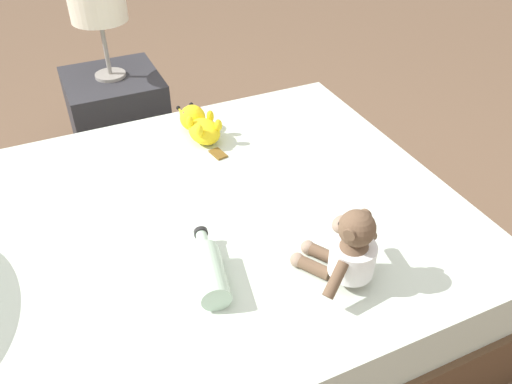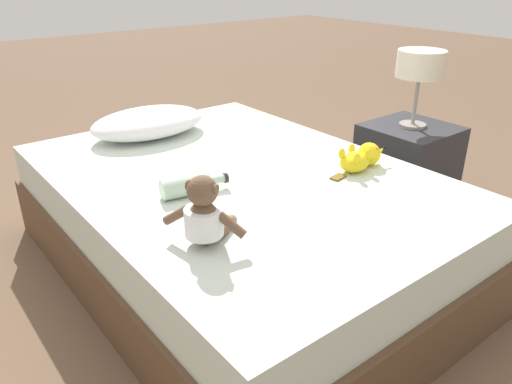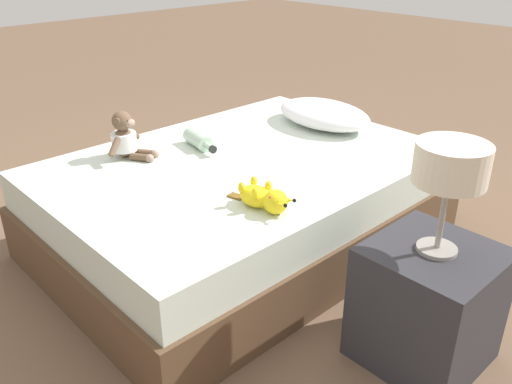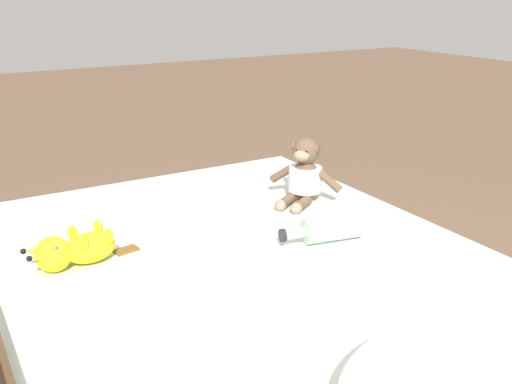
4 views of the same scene
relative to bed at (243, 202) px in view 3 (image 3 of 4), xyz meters
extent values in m
plane|color=brown|center=(0.00, 0.00, -0.23)|extent=(16.00, 16.00, 0.00)
cube|color=brown|center=(0.00, 0.00, -0.09)|extent=(1.37, 1.93, 0.28)
cube|color=silver|center=(0.00, 0.00, 0.14)|extent=(1.32, 1.87, 0.18)
ellipsoid|color=white|center=(-0.06, 0.68, 0.30)|extent=(0.59, 0.39, 0.14)
ellipsoid|color=brown|center=(-0.43, -0.40, 0.31)|extent=(0.14, 0.15, 0.15)
cylinder|color=white|center=(-0.43, -0.40, 0.31)|extent=(0.17, 0.17, 0.09)
sphere|color=brown|center=(-0.43, -0.40, 0.42)|extent=(0.10, 0.10, 0.10)
ellipsoid|color=gray|center=(-0.39, -0.38, 0.41)|extent=(0.07, 0.08, 0.04)
sphere|color=black|center=(-0.40, -0.36, 0.43)|extent=(0.01, 0.01, 0.01)
sphere|color=black|center=(-0.38, -0.39, 0.43)|extent=(0.01, 0.01, 0.01)
cylinder|color=brown|center=(-0.45, -0.36, 0.43)|extent=(0.03, 0.02, 0.03)
cylinder|color=brown|center=(-0.40, -0.44, 0.43)|extent=(0.03, 0.02, 0.03)
cylinder|color=brown|center=(-0.48, -0.32, 0.32)|extent=(0.08, 0.10, 0.08)
cylinder|color=brown|center=(-0.38, -0.48, 0.32)|extent=(0.08, 0.10, 0.08)
cylinder|color=brown|center=(-0.36, -0.32, 0.25)|extent=(0.10, 0.08, 0.04)
cylinder|color=brown|center=(-0.33, -0.37, 0.25)|extent=(0.10, 0.08, 0.04)
sphere|color=gray|center=(-0.32, -0.30, 0.25)|extent=(0.04, 0.04, 0.04)
sphere|color=gray|center=(-0.29, -0.35, 0.25)|extent=(0.04, 0.04, 0.04)
ellipsoid|color=yellow|center=(0.40, -0.29, 0.28)|extent=(0.16, 0.12, 0.08)
sphere|color=yellow|center=(0.50, -0.28, 0.28)|extent=(0.10, 0.10, 0.10)
cone|color=yellow|center=(0.54, -0.24, 0.29)|extent=(0.06, 0.04, 0.05)
sphere|color=black|center=(0.57, -0.24, 0.30)|extent=(0.02, 0.02, 0.02)
cone|color=yellow|center=(0.55, -0.30, 0.29)|extent=(0.06, 0.04, 0.05)
sphere|color=black|center=(0.58, -0.30, 0.30)|extent=(0.02, 0.02, 0.02)
sphere|color=red|center=(0.50, -0.25, 0.31)|extent=(0.02, 0.02, 0.02)
sphere|color=red|center=(0.51, -0.31, 0.31)|extent=(0.02, 0.02, 0.02)
ellipsoid|color=yellow|center=(0.43, -0.24, 0.31)|extent=(0.03, 0.03, 0.05)
ellipsoid|color=yellow|center=(0.44, -0.32, 0.31)|extent=(0.03, 0.03, 0.05)
ellipsoid|color=yellow|center=(0.35, -0.25, 0.31)|extent=(0.03, 0.03, 0.05)
ellipsoid|color=yellow|center=(0.36, -0.33, 0.31)|extent=(0.03, 0.03, 0.05)
cube|color=brown|center=(0.29, -0.30, 0.24)|extent=(0.08, 0.05, 0.01)
cylinder|color=#B2D1B7|center=(-0.29, -0.05, 0.27)|extent=(0.20, 0.11, 0.08)
cylinder|color=#B2D1B7|center=(-0.16, -0.08, 0.27)|extent=(0.07, 0.04, 0.03)
cylinder|color=black|center=(-0.13, -0.08, 0.27)|extent=(0.02, 0.04, 0.04)
cube|color=#2D2D33|center=(1.10, -0.08, 0.01)|extent=(0.43, 0.43, 0.47)
cylinder|color=gray|center=(1.10, -0.08, 0.25)|extent=(0.14, 0.14, 0.02)
cylinder|color=gray|center=(1.10, -0.08, 0.38)|extent=(0.02, 0.02, 0.25)
cylinder|color=beige|center=(1.10, -0.08, 0.57)|extent=(0.24, 0.24, 0.14)
camera|label=1|loc=(-1.19, 0.23, 1.27)|focal=35.98mm
camera|label=2|loc=(-1.14, -1.57, 1.05)|focal=35.01mm
camera|label=3|loc=(1.82, -1.62, 1.24)|focal=37.64mm
camera|label=4|loc=(0.76, 1.27, 0.98)|focal=41.03mm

